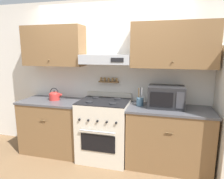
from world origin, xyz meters
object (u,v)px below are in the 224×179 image
tea_kettle (55,95)px  utensil_crock (140,101)px  stove_range (104,130)px  microwave (166,97)px

tea_kettle → utensil_crock: (1.45, 0.00, -0.01)m
utensil_crock → stove_range: bearing=-173.5°
stove_range → utensil_crock: 0.74m
microwave → utensil_crock: bearing=-177.3°
tea_kettle → stove_range: bearing=-4.0°
stove_range → utensil_crock: bearing=6.5°
stove_range → tea_kettle: size_ratio=4.50×
stove_range → microwave: bearing=5.0°
utensil_crock → tea_kettle: bearing=-180.0°
microwave → utensil_crock: (-0.38, -0.02, -0.09)m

